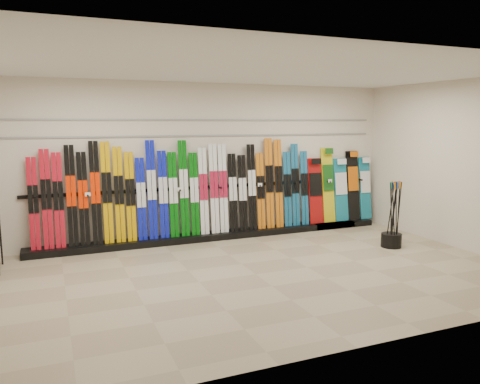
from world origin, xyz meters
name	(u,v)px	position (x,y,z in m)	size (l,w,h in m)	color
floor	(256,274)	(0.00, 0.00, 0.00)	(8.00, 8.00, 0.00)	gray
back_wall	(203,161)	(0.00, 2.50, 1.50)	(8.00, 8.00, 0.00)	beige
right_wall	(462,165)	(4.00, 0.00, 1.50)	(5.00, 5.00, 0.00)	beige
ceiling	(257,69)	(0.00, 0.00, 3.00)	(8.00, 8.00, 0.00)	silver
ski_rack_base	(218,235)	(0.22, 2.28, 0.06)	(8.00, 0.40, 0.12)	black
skis	(183,192)	(-0.46, 2.31, 0.95)	(5.38, 0.20, 1.82)	red
snowboards	(340,188)	(3.07, 2.35, 0.84)	(1.59, 0.24, 1.59)	#990C0C
pole_bin	(391,240)	(2.92, 0.47, 0.12)	(0.37, 0.37, 0.25)	black
ski_poles	(394,214)	(2.94, 0.46, 0.61)	(0.31, 0.28, 1.18)	black
slatwall_rail_0	(203,136)	(0.00, 2.48, 2.00)	(7.60, 0.02, 0.03)	gray
slatwall_rail_1	(203,120)	(0.00, 2.48, 2.30)	(7.60, 0.02, 0.03)	gray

